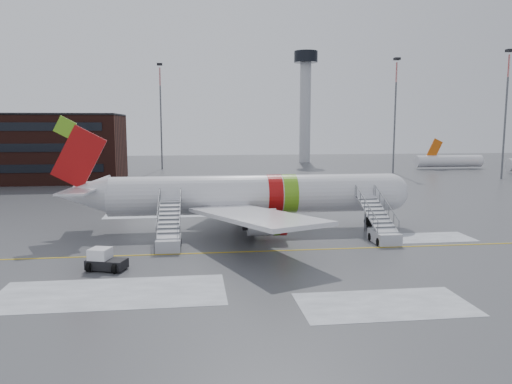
{
  "coord_description": "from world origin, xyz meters",
  "views": [
    {
      "loc": [
        -0.91,
        -40.57,
        10.34
      ],
      "look_at": [
        5.02,
        5.87,
        4.0
      ],
      "focal_mm": 35.0,
      "sensor_mm": 36.0,
      "label": 1
    }
  ],
  "objects": [
    {
      "name": "pushback_tug",
      "position": [
        -7.3,
        -4.75,
        0.69
      ],
      "size": [
        3.05,
        2.65,
        1.56
      ],
      "color": "black",
      "rests_on": "ground"
    },
    {
      "name": "light_mast_far_n",
      "position": [
        -8.0,
        78.0,
        13.84
      ],
      "size": [
        1.2,
        1.2,
        24.25
      ],
      "color": "#595B60",
      "rests_on": "ground"
    },
    {
      "name": "airliner",
      "position": [
        4.07,
        7.87,
        3.42
      ],
      "size": [
        35.03,
        32.97,
        11.18
      ],
      "color": "silver",
      "rests_on": "ground"
    },
    {
      "name": "control_tower",
      "position": [
        30.0,
        95.0,
        18.75
      ],
      "size": [
        6.4,
        6.4,
        30.0
      ],
      "color": "#B2B5BA",
      "rests_on": "ground"
    },
    {
      "name": "light_mast_far_e",
      "position": [
        58.0,
        48.0,
        13.84
      ],
      "size": [
        1.2,
        1.2,
        24.25
      ],
      "color": "#595B60",
      "rests_on": "ground"
    },
    {
      "name": "distant_aircraft",
      "position": [
        62.5,
        64.0,
        0.0
      ],
      "size": [
        35.0,
        18.0,
        8.0
      ],
      "primitive_type": null,
      "color": "#D8590C",
      "rests_on": "ground"
    },
    {
      "name": "ground",
      "position": [
        0.0,
        0.0,
        0.0
      ],
      "size": [
        260.0,
        260.0,
        0.0
      ],
      "primitive_type": "plane",
      "color": "#494C4F",
      "rests_on": "ground"
    },
    {
      "name": "light_mast_far_ne",
      "position": [
        42.0,
        62.0,
        13.84
      ],
      "size": [
        1.2,
        1.2,
        24.25
      ],
      "color": "#595B60",
      "rests_on": "ground"
    },
    {
      "name": "airstair_aft",
      "position": [
        -2.99,
        1.33,
        1.06
      ],
      "size": [
        2.05,
        7.7,
        3.48
      ],
      "color": "#B0B2B8",
      "rests_on": "ground"
    },
    {
      "name": "airstair_fwd",
      "position": [
        15.75,
        1.33,
        1.06
      ],
      "size": [
        2.05,
        7.7,
        3.48
      ],
      "color": "silver",
      "rests_on": "ground"
    }
  ]
}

